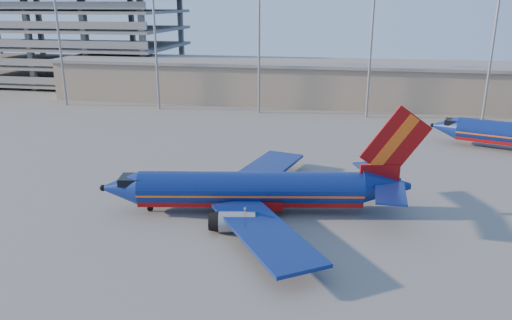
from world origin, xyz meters
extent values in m
plane|color=slate|center=(0.00, 0.00, 0.00)|extent=(220.00, 220.00, 0.00)
cube|color=gray|center=(10.00, 58.00, 4.00)|extent=(120.00, 15.00, 8.00)
cube|color=slate|center=(10.00, 58.00, 8.20)|extent=(122.00, 16.00, 0.60)
cube|color=slate|center=(-62.00, 74.00, 1.00)|extent=(60.00, 30.00, 0.70)
cube|color=slate|center=(-62.00, 74.00, 5.20)|extent=(60.00, 30.00, 0.70)
cube|color=slate|center=(-62.00, 74.00, 9.40)|extent=(60.00, 30.00, 0.70)
cube|color=slate|center=(-62.00, 74.00, 13.60)|extent=(60.00, 30.00, 0.70)
cube|color=slate|center=(-62.00, 74.00, 17.80)|extent=(60.00, 30.00, 0.70)
cube|color=slate|center=(-62.00, 87.00, 10.50)|extent=(1.20, 1.20, 21.00)
cylinder|color=gray|center=(-45.00, 46.00, 14.00)|extent=(0.44, 0.44, 28.00)
cylinder|color=gray|center=(-25.00, 46.00, 14.00)|extent=(0.44, 0.44, 28.00)
cylinder|color=gray|center=(-5.00, 46.00, 14.00)|extent=(0.44, 0.44, 28.00)
cylinder|color=gray|center=(15.00, 46.00, 14.00)|extent=(0.44, 0.44, 28.00)
cylinder|color=gray|center=(35.00, 46.00, 14.00)|extent=(0.44, 0.44, 28.00)
cylinder|color=navy|center=(2.60, -0.23, 2.49)|extent=(22.35, 7.22, 3.41)
cube|color=#950C0C|center=(2.60, -0.23, 1.61)|extent=(22.23, 6.58, 1.20)
cube|color=#F95B15|center=(2.60, -0.23, 2.26)|extent=(22.35, 7.25, 0.20)
cone|color=navy|center=(-10.18, -2.50, 2.49)|extent=(4.40, 4.03, 3.41)
cube|color=black|center=(-9.00, -2.29, 3.36)|extent=(2.59, 2.74, 0.74)
cone|color=navy|center=(15.83, 2.13, 2.81)|extent=(5.31, 4.19, 3.41)
cube|color=#950C0C|center=(15.11, 2.00, 4.05)|extent=(3.89, 1.17, 2.02)
cube|color=#950C0C|center=(16.38, 2.22, 7.27)|extent=(6.70, 1.47, 7.34)
cube|color=#F95B15|center=(16.20, 2.19, 7.27)|extent=(4.49, 1.17, 5.76)
cube|color=navy|center=(14.92, 5.14, 3.31)|extent=(4.77, 6.50, 0.20)
cube|color=navy|center=(16.02, -1.02, 3.31)|extent=(2.96, 5.98, 0.20)
cube|color=navy|center=(2.54, 7.99, 1.66)|extent=(7.90, 14.95, 0.32)
cube|color=navy|center=(5.38, -7.96, 1.66)|extent=(11.81, 14.40, 0.32)
cube|color=#950C0C|center=(3.06, -0.15, 1.24)|extent=(6.07, 4.50, 0.92)
cylinder|color=gray|center=(0.68, 4.29, 1.06)|extent=(3.60, 2.48, 1.93)
cylinder|color=gray|center=(2.35, -5.13, 1.06)|extent=(3.60, 2.48, 1.93)
cylinder|color=gray|center=(-7.37, -2.00, 0.51)|extent=(0.26, 0.26, 1.01)
cylinder|color=black|center=(-7.37, -2.00, 0.29)|extent=(0.62, 0.33, 0.59)
cylinder|color=black|center=(3.54, 2.37, 0.39)|extent=(0.85, 0.63, 0.77)
cylinder|color=black|center=(4.38, -2.34, 0.39)|extent=(0.85, 0.63, 0.77)
cone|color=navy|center=(25.94, 30.69, 2.41)|extent=(4.58, 4.29, 3.30)
cube|color=black|center=(27.04, 30.33, 3.25)|extent=(2.75, 2.86, 0.71)
camera|label=1|loc=(11.76, -45.64, 20.24)|focal=35.00mm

